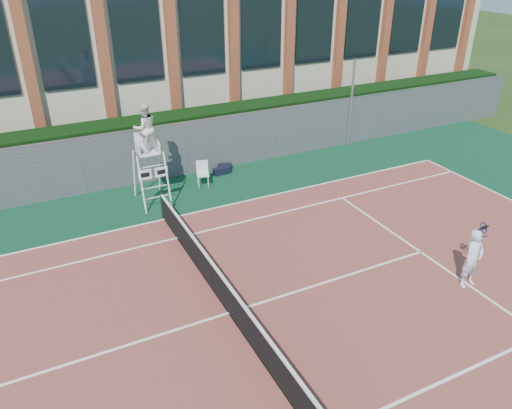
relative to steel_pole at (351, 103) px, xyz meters
name	(u,v)px	position (x,y,z in m)	size (l,w,h in m)	color
ground	(229,314)	(-9.94, -8.70, -1.99)	(120.00, 120.00, 0.00)	#233814
apron	(214,292)	(-9.94, -7.70, -1.98)	(36.00, 20.00, 0.01)	#0D391D
tennis_court	(229,313)	(-9.94, -8.70, -1.97)	(23.77, 10.97, 0.02)	brown
tennis_net	(228,297)	(-9.94, -8.70, -1.45)	(0.10, 11.30, 1.10)	black
fence	(137,158)	(-9.94, 0.10, -0.89)	(40.00, 0.06, 2.20)	#595E60
hedge	(129,148)	(-9.94, 1.30, -0.89)	(40.00, 1.40, 2.20)	black
building	(84,40)	(-9.94, 9.25, 2.16)	(45.00, 10.60, 8.22)	beige
steel_pole	(351,103)	(0.00, 0.00, 0.00)	(0.12, 0.12, 3.98)	#9EA0A5
umpire_chair	(145,131)	(-9.89, -1.65, 0.73)	(1.04, 1.60, 3.72)	white
plastic_chair	(203,171)	(-7.73, -1.15, -1.40)	(0.56, 0.56, 0.99)	silver
sports_bag_near	(222,171)	(-6.67, -0.53, -1.83)	(0.69, 0.28, 0.29)	black
sports_bag_far	(225,166)	(-6.35, -0.10, -1.86)	(0.57, 0.25, 0.23)	black
tennis_player	(473,258)	(-3.55, -10.52, -1.10)	(0.96, 0.66, 1.72)	#D1DDFB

